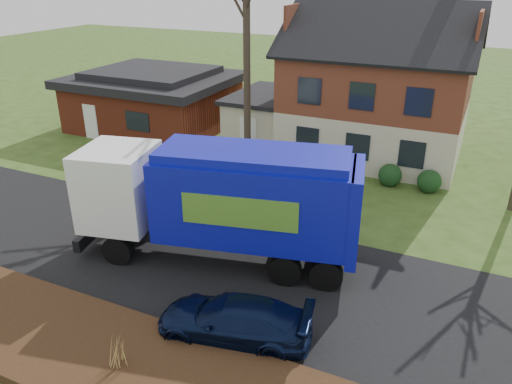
% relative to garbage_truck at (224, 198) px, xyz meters
% --- Properties ---
extents(ground, '(120.00, 120.00, 0.00)m').
position_rel_garbage_truck_xyz_m(ground, '(0.20, -0.54, -2.42)').
color(ground, '#304818').
rests_on(ground, ground).
extents(road, '(80.00, 7.00, 0.02)m').
position_rel_garbage_truck_xyz_m(road, '(0.20, -0.54, -2.41)').
color(road, black).
rests_on(road, ground).
extents(mulch_verge, '(80.00, 3.50, 0.30)m').
position_rel_garbage_truck_xyz_m(mulch_verge, '(0.20, -5.84, -2.27)').
color(mulch_verge, black).
rests_on(mulch_verge, ground).
extents(main_house, '(12.95, 8.95, 9.26)m').
position_rel_garbage_truck_xyz_m(main_house, '(1.69, 13.37, 1.61)').
color(main_house, beige).
rests_on(main_house, ground).
extents(ranch_house, '(9.80, 8.20, 3.70)m').
position_rel_garbage_truck_xyz_m(ranch_house, '(-11.80, 12.46, -0.60)').
color(ranch_house, '#973820').
rests_on(ranch_house, ground).
extents(garbage_truck, '(10.12, 4.69, 4.19)m').
position_rel_garbage_truck_xyz_m(garbage_truck, '(0.00, 0.00, 0.00)').
color(garbage_truck, black).
rests_on(garbage_truck, ground).
extents(silver_sedan, '(4.55, 2.68, 1.42)m').
position_rel_garbage_truck_xyz_m(silver_sedan, '(-2.88, 3.56, -1.71)').
color(silver_sedan, '#93959A').
rests_on(silver_sedan, ground).
extents(navy_wagon, '(4.62, 2.59, 1.26)m').
position_rel_garbage_truck_xyz_m(navy_wagon, '(2.21, -3.62, -1.79)').
color(navy_wagon, '#0B1533').
rests_on(navy_wagon, ground).
extents(grass_clump_mid, '(0.33, 0.28, 0.93)m').
position_rel_garbage_truck_xyz_m(grass_clump_mid, '(0.21, -6.10, -1.65)').
color(grass_clump_mid, '#A78A49').
rests_on(grass_clump_mid, mulch_verge).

